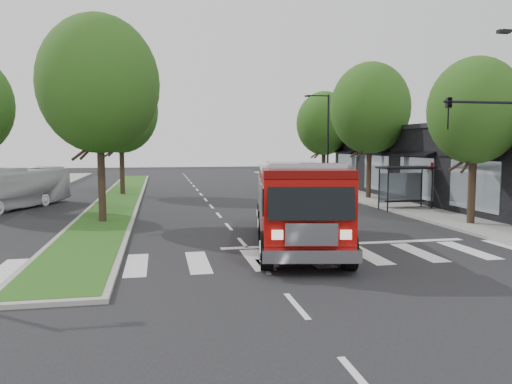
{
  "coord_description": "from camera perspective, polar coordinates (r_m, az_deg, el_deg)",
  "views": [
    {
      "loc": [
        -3.22,
        -19.39,
        3.9
      ],
      "look_at": [
        1.03,
        2.44,
        1.8
      ],
      "focal_mm": 35.0,
      "sensor_mm": 36.0,
      "label": 1
    }
  ],
  "objects": [
    {
      "name": "ground",
      "position": [
        20.04,
        -1.56,
        -5.83
      ],
      "size": [
        140.0,
        140.0,
        0.0
      ],
      "primitive_type": "plane",
      "color": "black",
      "rests_on": "ground"
    },
    {
      "name": "sidewalk_right",
      "position": [
        33.55,
        17.01,
        -1.39
      ],
      "size": [
        5.0,
        80.0,
        0.15
      ],
      "primitive_type": "cube",
      "color": "gray",
      "rests_on": "ground"
    },
    {
      "name": "median",
      "position": [
        37.69,
        -15.19,
        -0.61
      ],
      "size": [
        3.0,
        50.0,
        0.15
      ],
      "color": "gray",
      "rests_on": "ground"
    },
    {
      "name": "storefront_row",
      "position": [
        35.7,
        23.52,
        2.7
      ],
      "size": [
        8.0,
        30.0,
        5.0
      ],
      "primitive_type": "cube",
      "color": "black",
      "rests_on": "ground"
    },
    {
      "name": "bus_shelter",
      "position": [
        31.14,
        16.6,
        1.75
      ],
      "size": [
        3.2,
        1.6,
        2.61
      ],
      "color": "black",
      "rests_on": "ground"
    },
    {
      "name": "tree_right_near",
      "position": [
        26.02,
        23.75,
        8.48
      ],
      "size": [
        4.4,
        4.4,
        8.05
      ],
      "color": "black",
      "rests_on": "ground"
    },
    {
      "name": "tree_right_mid",
      "position": [
        36.58,
        12.91,
        9.32
      ],
      "size": [
        5.6,
        5.6,
        9.72
      ],
      "color": "black",
      "rests_on": "ground"
    },
    {
      "name": "tree_right_far",
      "position": [
        45.86,
        7.79,
        7.77
      ],
      "size": [
        5.0,
        5.0,
        8.73
      ],
      "color": "black",
      "rests_on": "ground"
    },
    {
      "name": "tree_median_near",
      "position": [
        25.71,
        -17.52,
        11.66
      ],
      "size": [
        5.8,
        5.8,
        10.16
      ],
      "color": "black",
      "rests_on": "ground"
    },
    {
      "name": "tree_median_far",
      "position": [
        39.57,
        -15.21,
        8.96
      ],
      "size": [
        5.6,
        5.6,
        9.72
      ],
      "color": "black",
      "rests_on": "ground"
    },
    {
      "name": "streetlight_right_far",
      "position": [
        41.67,
        8.03,
        6.14
      ],
      "size": [
        2.11,
        0.2,
        8.0
      ],
      "color": "black",
      "rests_on": "ground"
    },
    {
      "name": "fire_engine",
      "position": [
        19.22,
        4.73,
        -1.5
      ],
      "size": [
        4.54,
        9.98,
        3.34
      ],
      "rotation": [
        0.0,
        0.0,
        -0.18
      ],
      "color": "#650705",
      "rests_on": "ground"
    },
    {
      "name": "city_bus",
      "position": [
        33.67,
        -26.1,
        0.36
      ],
      "size": [
        5.55,
        9.17,
        2.53
      ],
      "primitive_type": "imported",
      "rotation": [
        0.0,
        0.0,
        -0.41
      ],
      "color": "silver",
      "rests_on": "ground"
    }
  ]
}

